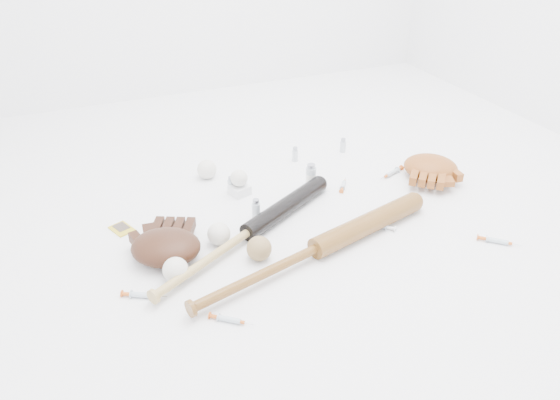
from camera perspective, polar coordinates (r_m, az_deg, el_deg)
name	(u,v)px	position (r m, az deg, el deg)	size (l,w,h in m)	color
bat_dark	(249,232)	(1.86, -3.30, -3.35)	(0.90, 0.07, 0.07)	black
bat_wood	(317,248)	(1.78, 3.90, -5.03)	(1.00, 0.07, 0.07)	brown
glove_dark	(166,247)	(1.80, -11.85, -4.80)	(0.27, 0.27, 0.10)	#341A0E
glove_tan	(431,167)	(2.33, 15.47, 3.34)	(0.26, 0.26, 0.09)	brown
trading_card	(122,229)	(2.01, -16.21, -2.92)	(0.06, 0.09, 0.00)	gold
pedestal	(240,190)	(2.14, -4.25, 1.07)	(0.07, 0.07, 0.04)	white
baseball_on_pedestal	(239,178)	(2.11, -4.30, 2.30)	(0.07, 0.07, 0.07)	silver
baseball_left	(219,234)	(1.85, -6.41, -3.54)	(0.08, 0.08, 0.08)	silver
baseball_upper	(207,169)	(2.26, -7.66, 3.20)	(0.08, 0.08, 0.08)	silver
baseball_mid	(176,270)	(1.71, -10.86, -7.18)	(0.08, 0.08, 0.08)	silver
baseball_aged	(259,248)	(1.77, -2.20, -5.09)	(0.08, 0.08, 0.08)	olive
syringe_0	(229,320)	(1.56, -5.30, -12.33)	(0.14, 0.03, 0.02)	#ADBCC6
syringe_1	(377,225)	(1.97, 10.08, -2.57)	(0.16, 0.03, 0.02)	#ADBCC6
syringe_2	(343,185)	(2.21, 6.64, 1.57)	(0.13, 0.02, 0.02)	#ADBCC6
syringe_3	(497,241)	(2.00, 21.75, -3.99)	(0.16, 0.03, 0.02)	#ADBCC6
syringe_4	(392,173)	(2.33, 11.63, 2.81)	(0.16, 0.03, 0.02)	#ADBCC6
syringe_5	(143,295)	(1.68, -14.17, -9.61)	(0.15, 0.03, 0.02)	#ADBCC6
vial_0	(295,154)	(2.39, 1.59, 4.81)	(0.03, 0.03, 0.07)	#B3BDC5
vial_1	(343,145)	(2.49, 6.59, 5.71)	(0.03, 0.03, 0.07)	#B3BDC5
vial_2	(231,184)	(2.15, -5.14, 1.63)	(0.03, 0.03, 0.07)	#B3BDC5
vial_3	(311,175)	(2.18, 3.25, 2.60)	(0.04, 0.04, 0.10)	#B3BDC5
vial_4	(256,209)	(1.98, -2.52, -0.90)	(0.03, 0.03, 0.08)	#B3BDC5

